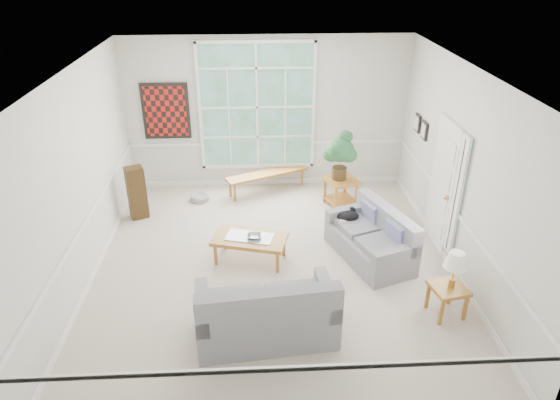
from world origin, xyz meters
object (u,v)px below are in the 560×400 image
object	(u,v)px
loveseat_front	(266,305)
side_table	(446,300)
coffee_table	(250,248)
loveseat_right	(370,235)
end_table	(341,192)

from	to	relation	value
loveseat_front	side_table	world-z (taller)	loveseat_front
loveseat_front	coffee_table	bearing A→B (deg)	90.83
loveseat_right	side_table	size ratio (longest dim) A/B	3.40
coffee_table	end_table	size ratio (longest dim) A/B	2.06
loveseat_right	side_table	xyz separation A→B (m)	(0.75, -1.39, -0.19)
side_table	loveseat_right	bearing A→B (deg)	118.26
loveseat_right	end_table	bearing A→B (deg)	74.82
coffee_table	end_table	world-z (taller)	end_table
loveseat_right	loveseat_front	size ratio (longest dim) A/B	0.88
loveseat_front	coffee_table	size ratio (longest dim) A/B	1.54
loveseat_front	side_table	bearing A→B (deg)	0.27
loveseat_front	side_table	size ratio (longest dim) A/B	3.85
loveseat_front	end_table	xyz separation A→B (m)	(1.51, 3.47, -0.19)
end_table	loveseat_right	bearing A→B (deg)	-84.71
side_table	coffee_table	bearing A→B (deg)	151.45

